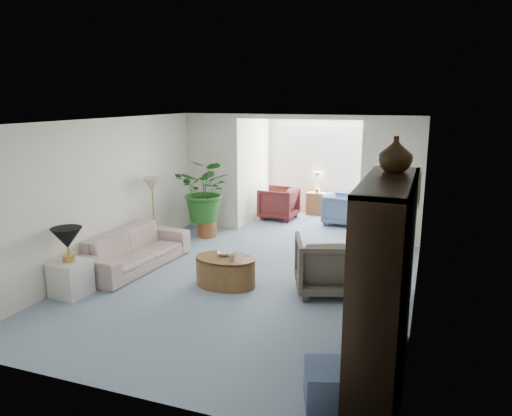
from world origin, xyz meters
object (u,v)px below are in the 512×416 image
at_px(sofa, 135,249).
at_px(sunroom_chair_blue, 342,209).
at_px(entertainment_cabinet, 384,281).
at_px(ottoman, 331,386).
at_px(plant_pot, 207,229).
at_px(sunroom_table, 317,203).
at_px(end_table, 71,278).
at_px(floor_lamp, 152,185).
at_px(side_table_dark, 378,272).
at_px(table_lamp, 67,238).
at_px(sunroom_chair_maroon, 279,203).
at_px(coffee_cup, 232,257).
at_px(coffee_table, 225,271).
at_px(coffee_bowl, 225,253).
at_px(wingback_chair, 327,265).
at_px(framed_picture, 419,188).
at_px(cabinet_urn, 395,154).

relative_size(sofa, sunroom_chair_blue, 2.83).
height_order(entertainment_cabinet, ottoman, entertainment_cabinet).
height_order(ottoman, plant_pot, ottoman).
height_order(entertainment_cabinet, sunroom_table, entertainment_cabinet).
bearing_deg(ottoman, plant_pot, 126.89).
height_order(end_table, floor_lamp, floor_lamp).
bearing_deg(end_table, plant_pot, 81.59).
distance_m(side_table_dark, ottoman, 2.99).
height_order(table_lamp, sunroom_chair_maroon, table_lamp).
xyz_separation_m(end_table, side_table_dark, (4.18, 1.71, 0.03)).
height_order(floor_lamp, ottoman, floor_lamp).
distance_m(floor_lamp, sunroom_chair_blue, 4.41).
height_order(coffee_cup, entertainment_cabinet, entertainment_cabinet).
bearing_deg(plant_pot, sofa, -98.40).
relative_size(table_lamp, sunroom_chair_blue, 0.58).
height_order(coffee_table, ottoman, coffee_table).
relative_size(coffee_table, sunroom_table, 1.72).
distance_m(table_lamp, coffee_bowl, 2.31).
bearing_deg(sunroom_table, entertainment_cabinet, -71.68).
distance_m(end_table, sunroom_table, 6.57).
xyz_separation_m(floor_lamp, coffee_cup, (2.14, -1.30, -0.75)).
height_order(side_table_dark, sunroom_table, side_table_dark).
bearing_deg(table_lamp, floor_lamp, 90.53).
relative_size(wingback_chair, sunroom_chair_maroon, 1.12).
bearing_deg(wingback_chair, framed_picture, 145.98).
relative_size(wingback_chair, plant_pot, 2.33).
distance_m(coffee_table, sunroom_table, 5.07).
distance_m(entertainment_cabinet, cabinet_urn, 1.32).
bearing_deg(plant_pot, ottoman, -53.11).
distance_m(framed_picture, ottoman, 2.87).
xyz_separation_m(table_lamp, sunroom_chair_blue, (2.97, 5.43, -0.52)).
xyz_separation_m(coffee_cup, sunroom_chair_blue, (0.85, 4.41, -0.15)).
bearing_deg(entertainment_cabinet, side_table_dark, 96.81).
bearing_deg(coffee_table, coffee_cup, -33.69).
distance_m(floor_lamp, side_table_dark, 4.35).
height_order(entertainment_cabinet, plant_pot, entertainment_cabinet).
distance_m(sofa, sunroom_table, 5.24).
height_order(sofa, end_table, sofa).
distance_m(entertainment_cabinet, sunroom_table, 7.16).
bearing_deg(sofa, wingback_chair, -84.58).
bearing_deg(entertainment_cabinet, plant_pot, 134.11).
relative_size(table_lamp, side_table_dark, 0.77).
height_order(floor_lamp, sunroom_chair_blue, floor_lamp).
xyz_separation_m(coffee_table, ottoman, (2.13, -2.40, -0.03)).
height_order(wingback_chair, plant_pot, wingback_chair).
xyz_separation_m(sofa, table_lamp, (-0.20, -1.35, 0.55)).
distance_m(coffee_bowl, plant_pot, 2.68).
xyz_separation_m(framed_picture, coffee_table, (-2.72, 0.03, -1.47)).
bearing_deg(plant_pot, coffee_table, -58.48).
bearing_deg(framed_picture, wingback_chair, 165.15).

